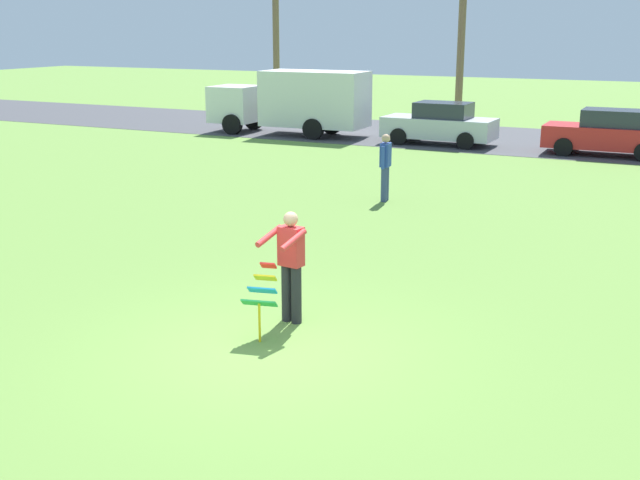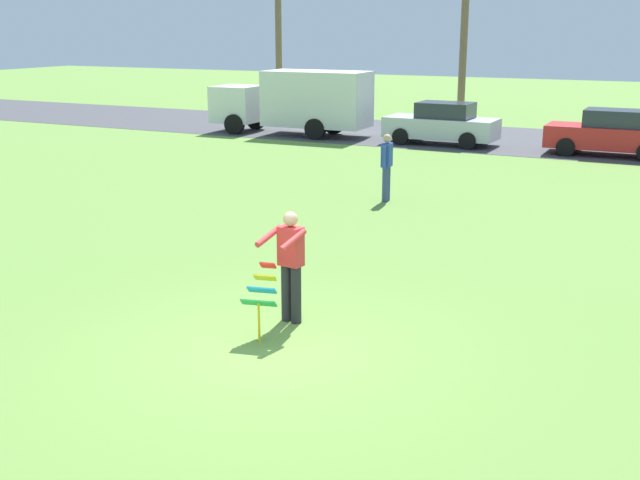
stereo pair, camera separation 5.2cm
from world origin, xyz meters
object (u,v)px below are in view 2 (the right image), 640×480
object	(u,v)px
parked_truck_white_box	(299,101)
person_walker_near	(387,165)
parked_car_red	(610,134)
kite_held	(262,292)
parked_car_silver	(442,124)
person_kite_flyer	(290,263)

from	to	relation	value
parked_truck_white_box	person_walker_near	distance (m)	12.88
parked_truck_white_box	parked_car_red	size ratio (longest dim) A/B	1.61
kite_held	parked_car_silver	xyz separation A→B (m)	(-3.47, 19.59, 0.07)
person_walker_near	kite_held	bearing A→B (deg)	-79.49
person_walker_near	parked_truck_white_box	bearing A→B (deg)	127.52
kite_held	parked_truck_white_box	size ratio (longest dim) A/B	0.16
parked_truck_white_box	person_walker_near	bearing A→B (deg)	-52.48
kite_held	parked_car_silver	world-z (taller)	parked_car_silver
parked_car_red	person_kite_flyer	bearing A→B (deg)	-97.56
kite_held	parked_car_silver	bearing A→B (deg)	100.04
parked_truck_white_box	parked_car_red	distance (m)	12.18
parked_car_red	person_walker_near	distance (m)	11.09
parked_car_silver	parked_car_red	size ratio (longest dim) A/B	1.01
parked_car_silver	parked_car_red	xyz separation A→B (m)	(6.05, 0.00, 0.00)
parked_car_red	person_walker_near	size ratio (longest dim) A/B	2.43
kite_held	parked_car_silver	distance (m)	19.90
parked_car_silver	kite_held	bearing A→B (deg)	-79.96
kite_held	person_walker_near	xyz separation A→B (m)	(-1.74, 9.38, 0.23)
person_kite_flyer	parked_car_silver	size ratio (longest dim) A/B	0.41
person_kite_flyer	kite_held	size ratio (longest dim) A/B	1.63
parked_car_red	kite_held	bearing A→B (deg)	-97.50
parked_car_red	person_walker_near	bearing A→B (deg)	-112.93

